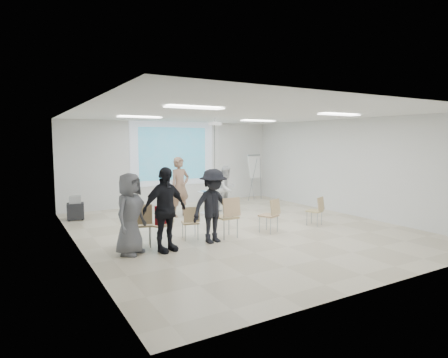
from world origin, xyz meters
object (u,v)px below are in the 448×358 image
audience_mid (213,201)px  chair_far_left (141,222)px  pedestal_table (207,201)px  laptop (190,221)px  chair_left_inner (191,220)px  player_left (180,183)px  audience_left (165,203)px  flipchart_easel (255,167)px  player_right (227,186)px  audience_outer (130,209)px  av_cart (75,209)px  chair_left_mid (162,222)px  chair_right_inner (271,213)px  chair_center (228,214)px  chair_right_far (317,209)px

audience_mid → chair_far_left: bearing=156.7°
pedestal_table → laptop: 3.03m
chair_left_inner → player_left: bearing=84.4°
audience_left → flipchart_easel: (5.50, 4.64, 0.29)m
player_right → audience_mid: audience_mid is taller
audience_outer → av_cart: bearing=55.6°
chair_left_mid → chair_right_inner: (2.77, -0.34, -0.01)m
av_cart → audience_outer: bearing=-74.9°
chair_left_inner → audience_left: audience_left is taller
player_left → laptop: (-0.87, -2.57, -0.61)m
laptop → audience_outer: audience_outer is taller
audience_left → audience_mid: (1.20, 0.10, -0.07)m
chair_far_left → chair_left_mid: size_ratio=1.09×
chair_center → chair_right_inner: chair_center is taller
audience_outer → audience_left: bearing=-54.1°
av_cart → chair_center: bearing=-46.0°
chair_right_far → audience_outer: (-5.16, -0.00, 0.47)m
audience_mid → av_cart: audience_mid is taller
audience_outer → flipchart_easel: 7.65m
chair_center → player_left: bearing=87.5°
player_right → av_cart: size_ratio=2.35×
flipchart_easel → chair_left_mid: bearing=-155.7°
chair_left_inner → chair_center: size_ratio=0.80×
player_right → chair_right_far: 3.30m
chair_center → audience_outer: 2.41m
chair_left_inner → laptop: bearing=92.9°
chair_center → audience_outer: (-2.39, -0.08, 0.36)m
player_right → audience_left: size_ratio=0.81×
chair_far_left → laptop: bearing=19.9°
audience_left → av_cart: bearing=90.7°
player_left → audience_left: size_ratio=1.01×
chair_left_mid → flipchart_easel: (5.37, 4.14, 0.79)m
audience_outer → chair_left_inner: bearing=-26.3°
laptop → flipchart_easel: 6.18m
player_right → chair_left_mid: bearing=-156.6°
laptop → chair_left_mid: bearing=23.8°
chair_far_left → laptop: 1.21m
pedestal_table → chair_far_left: bearing=-139.0°
player_left → chair_left_inner: bearing=-120.6°
audience_left → chair_left_mid: bearing=61.3°
chair_right_far → laptop: size_ratio=2.72×
chair_far_left → flipchart_easel: bearing=50.4°
av_cart → chair_left_mid: bearing=-62.6°
chair_left_inner → chair_left_mid: bearing=-162.8°
pedestal_table → player_left: bearing=173.8°
player_right → laptop: 3.71m
pedestal_table → chair_left_mid: 3.61m
chair_right_inner → audience_mid: size_ratio=0.45×
pedestal_table → chair_center: 3.02m
chair_far_left → audience_outer: audience_outer is taller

